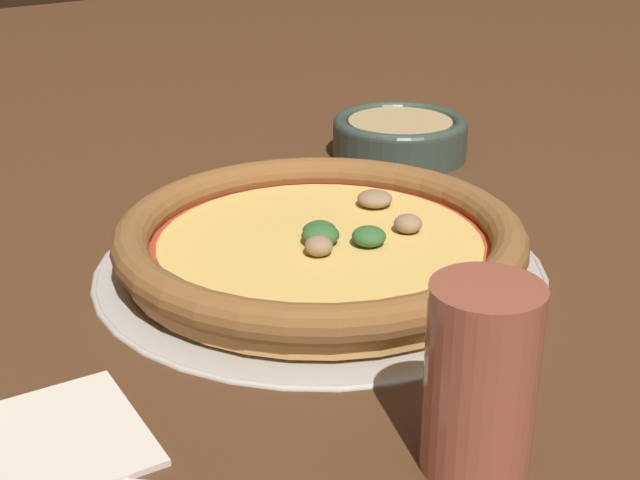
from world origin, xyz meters
The scene contains 6 objects.
ground_plane centered at (0.00, 0.00, 0.00)m, with size 3.00×3.00×0.00m, color #4C2D19.
pizza_tray centered at (0.00, 0.00, 0.00)m, with size 0.37×0.37×0.01m.
pizza centered at (0.00, 0.00, 0.03)m, with size 0.34×0.34×0.04m.
bowl_near centered at (-0.25, -0.18, 0.03)m, with size 0.15×0.15×0.05m.
drinking_cup centered at (0.09, 0.26, 0.06)m, with size 0.06×0.06×0.11m.
napkin centered at (0.28, 0.09, 0.00)m, with size 0.13×0.12×0.01m.
Camera 1 is at (0.41, 0.53, 0.32)m, focal length 50.00 mm.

